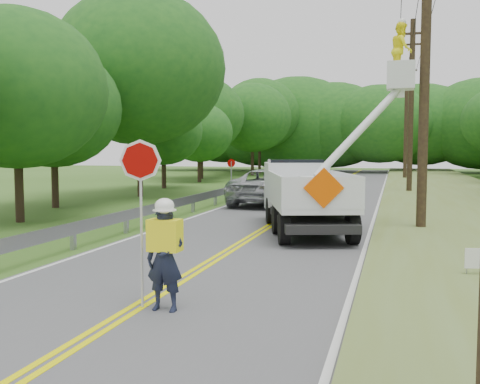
# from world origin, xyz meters

# --- Properties ---
(ground) EXTENTS (140.00, 140.00, 0.00)m
(ground) POSITION_xyz_m (0.00, 0.00, 0.00)
(ground) COLOR #325619
(ground) RESTS_ON ground
(road) EXTENTS (7.20, 96.00, 0.03)m
(road) POSITION_xyz_m (0.00, 14.00, 0.01)
(road) COLOR #545457
(road) RESTS_ON ground
(guardrail) EXTENTS (0.18, 48.00, 0.77)m
(guardrail) POSITION_xyz_m (-4.02, 14.91, 0.55)
(guardrail) COLOR gray
(guardrail) RESTS_ON ground
(utility_poles) EXTENTS (1.60, 43.30, 10.00)m
(utility_poles) POSITION_xyz_m (5.00, 17.02, 5.27)
(utility_poles) COLOR black
(utility_poles) RESTS_ON ground
(tall_grass_verge) EXTENTS (7.00, 96.00, 0.30)m
(tall_grass_verge) POSITION_xyz_m (7.10, 14.00, 0.15)
(tall_grass_verge) COLOR olive
(tall_grass_verge) RESTS_ON ground
(treeline_left) EXTENTS (11.72, 56.94, 11.53)m
(treeline_left) POSITION_xyz_m (-10.32, 28.59, 5.94)
(treeline_left) COLOR #332319
(treeline_left) RESTS_ON ground
(treeline_horizon) EXTENTS (55.25, 13.37, 11.72)m
(treeline_horizon) POSITION_xyz_m (0.89, 56.30, 5.50)
(treeline_horizon) COLOR #1B4E1A
(treeline_horizon) RESTS_ON ground
(flagger) EXTENTS (1.10, 0.42, 2.85)m
(flagger) POSITION_xyz_m (0.53, -0.43, 1.04)
(flagger) COLOR #191E33
(flagger) RESTS_ON road
(bucket_truck) EXTENTS (5.37, 6.99, 6.55)m
(bucket_truck) POSITION_xyz_m (1.37, 9.72, 1.50)
(bucket_truck) COLOR black
(bucket_truck) RESTS_ON road
(suv_silver) EXTENTS (3.28, 6.41, 1.73)m
(suv_silver) POSITION_xyz_m (-1.57, 17.06, 0.89)
(suv_silver) COLOR #ADB0B5
(suv_silver) RESTS_ON road
(suv_darkgrey) EXTENTS (3.70, 5.57, 1.50)m
(suv_darkgrey) POSITION_xyz_m (-1.62, 27.38, 0.77)
(suv_darkgrey) COLOR #323439
(suv_darkgrey) RESTS_ON road
(stop_sign_permanent) EXTENTS (0.41, 0.26, 2.17)m
(stop_sign_permanent) POSITION_xyz_m (-4.36, 19.52, 1.41)
(stop_sign_permanent) COLOR gray
(stop_sign_permanent) RESTS_ON ground
(yard_sign) EXTENTS (0.55, 0.16, 0.81)m
(yard_sign) POSITION_xyz_m (5.79, 2.52, 0.58)
(yard_sign) COLOR white
(yard_sign) RESTS_ON ground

